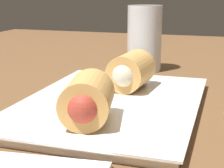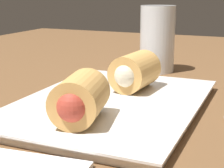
{
  "view_description": "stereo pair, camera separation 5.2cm",
  "coord_description": "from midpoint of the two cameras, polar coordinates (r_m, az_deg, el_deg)",
  "views": [
    {
      "loc": [
        -51.26,
        -17.95,
        19.31
      ],
      "look_at": [
        -1.52,
        -2.34,
        5.83
      ],
      "focal_mm": 60.0,
      "sensor_mm": 36.0,
      "label": 1
    },
    {
      "loc": [
        -49.46,
        -22.81,
        19.31
      ],
      "look_at": [
        -1.52,
        -2.34,
        5.83
      ],
      "focal_mm": 60.0,
      "sensor_mm": 36.0,
      "label": 2
    }
  ],
  "objects": [
    {
      "name": "serving_plate",
      "position": [
        0.55,
        -2.72,
        -3.15
      ],
      "size": [
        34.4,
        24.72,
        1.5
      ],
      "color": "white",
      "rests_on": "table_surface"
    },
    {
      "name": "roll_front_right",
      "position": [
        0.59,
        0.27,
        1.89
      ],
      "size": [
        9.1,
        6.48,
        5.83
      ],
      "color": "#DBA356",
      "rests_on": "serving_plate"
    },
    {
      "name": "drinking_glass",
      "position": [
        0.8,
        3.1,
        6.94
      ],
      "size": [
        7.25,
        7.25,
        13.75
      ],
      "color": "silver",
      "rests_on": "table_surface"
    },
    {
      "name": "table_surface",
      "position": [
        0.57,
        -4.38,
        -4.17
      ],
      "size": [
        180.0,
        140.0,
        2.0
      ],
      "color": "brown",
      "rests_on": "ground"
    },
    {
      "name": "roll_front_left",
      "position": [
        0.44,
        -7.18,
        -2.53
      ],
      "size": [
        9.34,
        7.35,
        5.83
      ],
      "color": "#DBA356",
      "rests_on": "serving_plate"
    }
  ]
}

